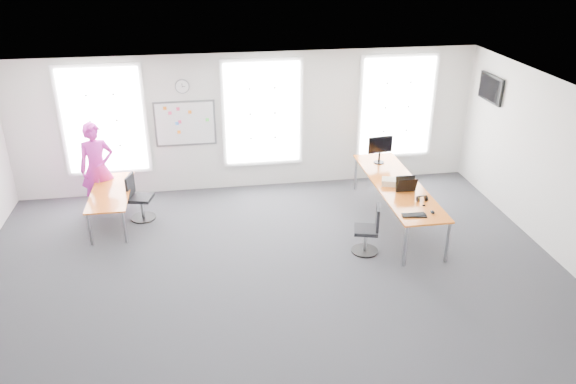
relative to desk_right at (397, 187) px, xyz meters
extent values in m
plane|color=#27262B|center=(-2.67, -1.85, -0.75)|extent=(10.00, 10.00, 0.00)
plane|color=white|center=(-2.67, -1.85, 2.25)|extent=(10.00, 10.00, 0.00)
plane|color=silver|center=(-2.67, 2.15, 0.75)|extent=(10.00, 0.00, 10.00)
plane|color=silver|center=(2.33, -1.85, 0.75)|extent=(0.00, 10.00, 10.00)
cube|color=silver|center=(-5.67, 2.12, 0.95)|extent=(1.60, 0.06, 2.20)
cube|color=silver|center=(-2.37, 2.12, 0.95)|extent=(1.60, 0.06, 2.20)
cube|color=silver|center=(0.63, 2.12, 0.95)|extent=(1.60, 0.06, 2.20)
cube|color=orange|center=(0.00, 0.00, 0.04)|extent=(0.88, 3.30, 0.03)
cylinder|color=gray|center=(-0.38, -1.59, -0.37)|extent=(0.06, 0.06, 0.77)
cylinder|color=gray|center=(0.38, -1.59, -0.37)|extent=(0.06, 0.06, 0.77)
cylinder|color=gray|center=(-0.38, 1.59, -0.37)|extent=(0.06, 0.06, 0.77)
cylinder|color=gray|center=(0.38, 1.59, -0.37)|extent=(0.06, 0.06, 0.77)
cube|color=orange|center=(-5.51, 0.83, -0.09)|extent=(0.74, 1.85, 0.03)
cylinder|color=gray|center=(-5.82, -0.04, -0.43)|extent=(0.05, 0.05, 0.65)
cylinder|color=gray|center=(-5.20, -0.04, -0.43)|extent=(0.05, 0.05, 0.65)
cylinder|color=gray|center=(-5.82, 1.69, -0.43)|extent=(0.05, 0.05, 0.65)
cylinder|color=gray|center=(-5.20, 1.69, -0.43)|extent=(0.05, 0.05, 0.65)
cylinder|color=black|center=(-0.91, -1.05, -0.74)|extent=(0.49, 0.49, 0.03)
cylinder|color=gray|center=(-0.91, -1.05, -0.53)|extent=(0.06, 0.06, 0.39)
cube|color=black|center=(-0.91, -1.05, -0.31)|extent=(0.51, 0.51, 0.07)
cube|color=black|center=(-0.73, -1.10, -0.05)|extent=(0.15, 0.39, 0.42)
cylinder|color=black|center=(-4.96, 0.90, -0.74)|extent=(0.50, 0.50, 0.03)
cylinder|color=gray|center=(-4.96, 0.90, -0.52)|extent=(0.06, 0.06, 0.40)
cube|color=black|center=(-4.96, 0.90, -0.30)|extent=(0.51, 0.51, 0.07)
cube|color=black|center=(-5.14, 0.94, -0.03)|extent=(0.14, 0.40, 0.43)
imported|color=#D529B4|center=(-5.80, 1.41, 0.19)|extent=(0.77, 0.60, 1.88)
cube|color=white|center=(-4.02, 2.12, 0.80)|extent=(1.20, 0.03, 0.90)
cylinder|color=gray|center=(-4.02, 2.12, 1.60)|extent=(0.30, 0.04, 0.30)
cube|color=black|center=(2.28, 1.15, 1.55)|extent=(0.06, 0.90, 0.55)
cube|color=black|center=(-0.16, -1.32, 0.06)|extent=(0.44, 0.23, 0.02)
ellipsoid|color=black|center=(0.19, -1.28, 0.07)|extent=(0.08, 0.13, 0.04)
cylinder|color=black|center=(0.15, -0.97, 0.06)|extent=(0.08, 0.08, 0.01)
cylinder|color=black|center=(0.11, -0.79, 0.10)|extent=(0.04, 0.10, 0.10)
cylinder|color=black|center=(0.26, -0.79, 0.10)|extent=(0.04, 0.10, 0.10)
cylinder|color=gold|center=(0.11, -0.79, 0.10)|extent=(0.01, 0.10, 0.10)
cube|color=black|center=(0.19, -0.79, 0.16)|extent=(0.17, 0.02, 0.02)
cube|color=black|center=(0.03, -0.31, 0.20)|extent=(0.37, 0.10, 0.30)
cube|color=orange|center=(0.03, -0.40, 0.19)|extent=(0.35, 0.12, 0.27)
cube|color=black|center=(0.03, -0.41, 0.20)|extent=(0.37, 0.12, 0.29)
cube|color=beige|center=(-0.15, 0.00, 0.11)|extent=(0.40, 0.35, 0.12)
cylinder|color=black|center=(-0.03, 1.12, 0.06)|extent=(0.22, 0.22, 0.02)
cylinder|color=black|center=(-0.03, 1.12, 0.17)|extent=(0.04, 0.04, 0.22)
cube|color=black|center=(-0.03, 1.10, 0.47)|extent=(0.53, 0.10, 0.35)
cube|color=black|center=(-0.03, 1.08, 0.47)|extent=(0.49, 0.06, 0.31)
camera|label=1|loc=(-3.65, -9.44, 4.52)|focal=35.00mm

